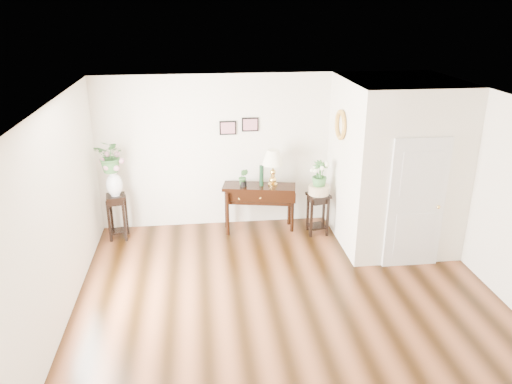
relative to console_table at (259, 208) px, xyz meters
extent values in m
cube|color=brown|center=(0.13, -2.37, -0.43)|extent=(6.00, 5.50, 0.02)
cube|color=white|center=(0.13, -2.37, 2.37)|extent=(6.00, 5.50, 0.02)
cube|color=silver|center=(0.13, 0.38, 0.97)|extent=(6.00, 0.02, 2.80)
cube|color=silver|center=(0.13, -5.12, 0.97)|extent=(6.00, 0.02, 2.80)
cube|color=silver|center=(-2.87, -2.37, 0.97)|extent=(0.02, 5.50, 2.80)
cube|color=silver|center=(3.13, -2.37, 0.97)|extent=(0.02, 5.50, 2.80)
cube|color=silver|center=(2.23, -0.59, 0.97)|extent=(1.80, 1.95, 2.80)
cube|color=silver|center=(2.23, -1.59, 0.62)|extent=(0.90, 0.05, 2.10)
cube|color=black|center=(-0.52, 0.36, 1.42)|extent=(0.30, 0.02, 0.25)
cube|color=black|center=(-0.12, 0.36, 1.47)|extent=(0.30, 0.02, 0.25)
torus|color=#C37F2A|center=(1.29, -0.47, 1.62)|extent=(0.07, 0.51, 0.51)
cube|color=black|center=(0.00, 0.00, 0.00)|extent=(1.36, 0.68, 0.86)
cube|color=#E3BA58|center=(0.25, 0.00, 0.78)|extent=(0.48, 0.48, 0.67)
cylinder|color=black|center=(0.04, 0.00, 0.60)|extent=(0.09, 0.09, 0.37)
imported|color=#376D34|center=(-0.28, 0.00, 0.59)|extent=(0.21, 0.19, 0.32)
cube|color=black|center=(-2.52, -0.06, -0.02)|extent=(0.36, 0.36, 0.82)
imported|color=#376D34|center=(-2.52, -0.06, 1.07)|extent=(0.65, 0.61, 0.57)
cube|color=black|center=(1.03, -0.27, -0.05)|extent=(0.43, 0.43, 0.76)
cylinder|color=beige|center=(1.03, -0.27, 0.40)|extent=(0.46, 0.46, 0.16)
imported|color=#376D34|center=(1.03, -0.27, 0.69)|extent=(0.33, 0.33, 0.49)
camera|label=1|loc=(-1.05, -8.32, 3.55)|focal=35.00mm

